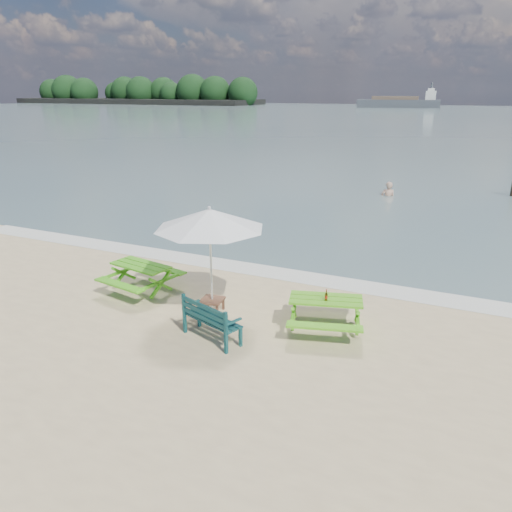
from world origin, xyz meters
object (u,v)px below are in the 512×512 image
at_px(picnic_table_left, 142,279).
at_px(side_table, 212,305).
at_px(swimmer, 388,200).
at_px(park_bench, 212,328).
at_px(picnic_table_right, 325,315).
at_px(beer_bottle, 326,297).
at_px(patio_umbrella, 210,219).

xyz_separation_m(picnic_table_left, side_table, (2.17, -0.30, -0.18)).
height_order(picnic_table_left, swimmer, picnic_table_left).
bearing_deg(park_bench, picnic_table_right, 35.15).
bearing_deg(beer_bottle, side_table, -177.02).
relative_size(park_bench, patio_umbrella, 0.52).
distance_m(picnic_table_right, patio_umbrella, 3.17).
relative_size(picnic_table_left, side_table, 3.50).
bearing_deg(patio_umbrella, picnic_table_right, 5.01).
relative_size(side_table, swimmer, 0.30).
bearing_deg(side_table, picnic_table_left, 172.12).
distance_m(picnic_table_left, park_bench, 3.16).
bearing_deg(picnic_table_right, side_table, -174.99).
bearing_deg(beer_bottle, park_bench, -147.06).
xyz_separation_m(side_table, patio_umbrella, (-0.00, -0.00, 2.01)).
bearing_deg(picnic_table_left, swimmer, 77.28).
height_order(picnic_table_left, picnic_table_right, picnic_table_left).
distance_m(side_table, patio_umbrella, 2.01).
relative_size(side_table, patio_umbrella, 0.20).
distance_m(picnic_table_right, beer_bottle, 0.46).
bearing_deg(picnic_table_right, patio_umbrella, -174.99).
relative_size(picnic_table_right, side_table, 3.67).
bearing_deg(patio_umbrella, park_bench, -60.39).
bearing_deg(park_bench, picnic_table_left, 152.98).
bearing_deg(picnic_table_left, side_table, -7.88).
xyz_separation_m(picnic_table_left, patio_umbrella, (2.17, -0.30, 1.83)).
bearing_deg(patio_umbrella, side_table, 75.96).
xyz_separation_m(side_table, beer_bottle, (2.60, 0.14, 0.62)).
relative_size(park_bench, side_table, 2.60).
distance_m(picnic_table_right, swimmer, 14.69).
distance_m(picnic_table_right, side_table, 2.59).
relative_size(picnic_table_left, swimmer, 1.07).
xyz_separation_m(picnic_table_left, beer_bottle, (4.77, -0.16, 0.44)).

